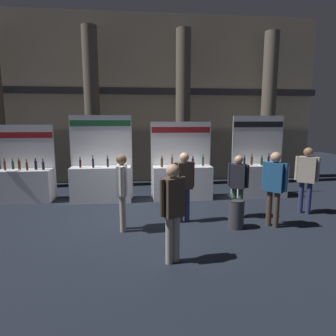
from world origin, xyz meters
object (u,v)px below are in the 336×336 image
at_px(trash_bin, 236,214).
at_px(visitor_5, 238,181).
at_px(exhibitor_booth_0, 26,182).
at_px(visitor_2, 274,182).
at_px(visitor_1, 122,186).
at_px(exhibitor_booth_1, 101,180).
at_px(visitor_4, 173,205).
at_px(exhibitor_booth_3, 259,177).
at_px(exhibitor_booth_2, 182,179).
at_px(visitor_0, 307,174).
at_px(visitor_3, 184,181).

relative_size(trash_bin, visitor_5, 0.41).
bearing_deg(exhibitor_booth_0, visitor_2, -23.62).
bearing_deg(visitor_2, trash_bin, -131.36).
distance_m(visitor_1, visitor_2, 3.40).
height_order(exhibitor_booth_1, trash_bin, exhibitor_booth_1).
bearing_deg(visitor_1, trash_bin, -91.80).
relative_size(visitor_1, visitor_4, 0.99).
relative_size(visitor_1, visitor_5, 1.08).
distance_m(exhibitor_booth_3, visitor_1, 4.94).
relative_size(exhibitor_booth_3, visitor_5, 1.63).
xyz_separation_m(exhibitor_booth_0, visitor_5, (5.82, -2.13, 0.34)).
relative_size(exhibitor_booth_2, visitor_0, 1.37).
xyz_separation_m(visitor_1, visitor_4, (0.92, -1.56, 0.00)).
relative_size(visitor_2, visitor_4, 1.01).
bearing_deg(exhibitor_booth_2, exhibitor_booth_1, -179.38).
height_order(visitor_2, visitor_4, visitor_2).
relative_size(trash_bin, visitor_4, 0.38).
distance_m(exhibitor_booth_0, visitor_4, 5.83).
bearing_deg(exhibitor_booth_3, visitor_5, -125.69).
bearing_deg(visitor_3, visitor_0, 168.70).
xyz_separation_m(exhibitor_booth_3, visitor_1, (-4.21, -2.55, 0.38)).
xyz_separation_m(visitor_2, visitor_3, (-1.98, 0.51, -0.04)).
bearing_deg(visitor_3, visitor_5, 170.17).
xyz_separation_m(exhibitor_booth_0, exhibitor_booth_2, (4.72, -0.20, 0.03)).
relative_size(trash_bin, visitor_0, 0.38).
distance_m(trash_bin, visitor_4, 2.29).
bearing_deg(visitor_2, visitor_1, -133.33).
bearing_deg(exhibitor_booth_1, visitor_4, -67.48).
relative_size(trash_bin, visitor_2, 0.38).
bearing_deg(exhibitor_booth_2, exhibitor_booth_3, 0.85).
xyz_separation_m(exhibitor_booth_2, visitor_5, (1.10, -1.93, 0.32)).
distance_m(visitor_2, visitor_3, 2.04).
height_order(exhibitor_booth_0, visitor_2, exhibitor_booth_0).
bearing_deg(visitor_2, exhibitor_booth_3, 121.33).
distance_m(exhibitor_booth_1, visitor_4, 4.40).
relative_size(visitor_3, visitor_5, 1.07).
distance_m(exhibitor_booth_3, visitor_2, 2.80).
height_order(exhibitor_booth_0, exhibitor_booth_2, exhibitor_booth_2).
bearing_deg(trash_bin, exhibitor_booth_2, 107.90).
xyz_separation_m(exhibitor_booth_0, visitor_0, (7.70, -1.98, 0.46)).
height_order(exhibitor_booth_1, exhibitor_booth_3, exhibitor_booth_1).
height_order(visitor_1, visitor_3, visitor_1).
bearing_deg(visitor_4, exhibitor_booth_1, -94.05).
height_order(exhibitor_booth_2, visitor_2, exhibitor_booth_2).
distance_m(visitor_4, visitor_5, 2.86).
height_order(trash_bin, visitor_4, visitor_4).
height_order(exhibitor_booth_0, visitor_4, exhibitor_booth_0).
xyz_separation_m(visitor_0, visitor_3, (-3.25, -0.32, -0.05)).
relative_size(exhibitor_booth_1, trash_bin, 3.94).
bearing_deg(visitor_2, visitor_0, 81.42).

